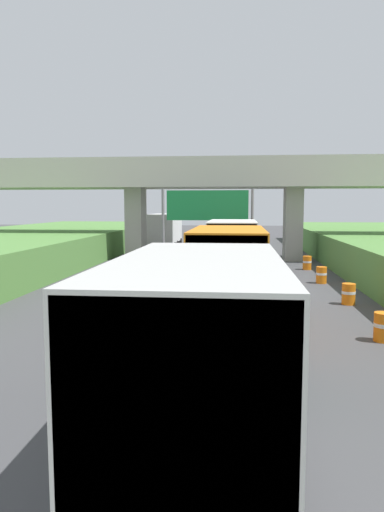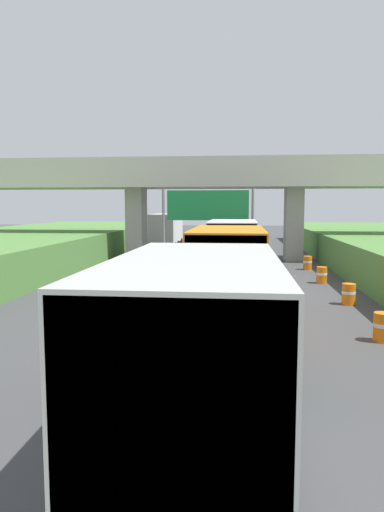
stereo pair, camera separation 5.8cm
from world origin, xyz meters
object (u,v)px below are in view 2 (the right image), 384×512
object	(u,v)px
truck_red	(233,249)
construction_barrel_2	(349,294)
truck_orange	(228,271)
overhead_highway_sign	(208,211)
construction_barrel_4	(308,263)
construction_barrel_1	(383,327)
construction_barrel_3	(322,275)
truck_green	(201,344)
truck_white	(167,230)

from	to	relation	value
truck_red	construction_barrel_2	xyz separation A→B (m)	(4.98, -3.97, -1.47)
truck_orange	construction_barrel_2	xyz separation A→B (m)	(5.00, 4.09, -1.47)
overhead_highway_sign	truck_red	xyz separation A→B (m)	(1.70, -5.65, -1.94)
truck_red	construction_barrel_4	bearing A→B (deg)	55.20
construction_barrel_1	construction_barrel_2	distance (m)	5.44
construction_barrel_3	construction_barrel_4	xyz separation A→B (m)	(0.01, 5.44, 0.00)
truck_green	truck_red	size ratio (longest dim) A/B	1.00
truck_white	construction_barrel_1	distance (m)	30.84
construction_barrel_4	construction_barrel_2	bearing A→B (deg)	-89.05
truck_orange	construction_barrel_3	xyz separation A→B (m)	(4.80, 9.53, -1.47)
overhead_highway_sign	construction_barrel_2	size ratio (longest dim) A/B	6.53
overhead_highway_sign	construction_barrel_3	world-z (taller)	overhead_highway_sign
construction_barrel_4	truck_orange	bearing A→B (deg)	-107.82
truck_red	construction_barrel_2	size ratio (longest dim) A/B	8.11
construction_barrel_2	truck_green	bearing A→B (deg)	-112.42
truck_orange	construction_barrel_1	distance (m)	5.20
truck_green	truck_white	world-z (taller)	same
truck_red	construction_barrel_2	bearing A→B (deg)	-38.57
truck_orange	truck_red	bearing A→B (deg)	89.91
truck_red	truck_orange	bearing A→B (deg)	-90.09
construction_barrel_2	construction_barrel_3	xyz separation A→B (m)	(-0.20, 5.44, 0.00)
overhead_highway_sign	construction_barrel_1	bearing A→B (deg)	-66.71
truck_green	construction_barrel_2	world-z (taller)	truck_green
construction_barrel_2	construction_barrel_3	size ratio (longest dim) A/B	1.00
truck_green	construction_barrel_4	bearing A→B (deg)	77.92
truck_red	truck_orange	distance (m)	8.07
truck_orange	construction_barrel_4	xyz separation A→B (m)	(4.81, 14.97, -1.47)
overhead_highway_sign	construction_barrel_3	xyz separation A→B (m)	(6.49, -4.18, -3.42)
truck_white	construction_barrel_4	bearing A→B (deg)	-47.39
truck_orange	construction_barrel_2	size ratio (longest dim) A/B	8.11
truck_red	truck_green	bearing A→B (deg)	-90.80
truck_red	construction_barrel_3	world-z (taller)	truck_red
truck_white	construction_barrel_2	bearing A→B (deg)	-63.60
overhead_highway_sign	construction_barrel_3	size ratio (longest dim) A/B	6.53
truck_red	construction_barrel_3	xyz separation A→B (m)	(4.79, 1.47, -1.47)
truck_green	construction_barrel_3	size ratio (longest dim) A/B	8.11
truck_orange	construction_barrel_3	bearing A→B (deg)	63.28
truck_green	overhead_highway_sign	bearing A→B (deg)	93.77
overhead_highway_sign	construction_barrel_4	distance (m)	7.45
truck_green	construction_barrel_4	xyz separation A→B (m)	(5.03, 23.52, -1.47)
construction_barrel_4	construction_barrel_1	bearing A→B (deg)	-90.06
overhead_highway_sign	truck_red	bearing A→B (deg)	-73.25
overhead_highway_sign	construction_barrel_4	xyz separation A→B (m)	(6.50, 1.26, -3.42)
overhead_highway_sign	truck_red	distance (m)	6.21
overhead_highway_sign	construction_barrel_3	bearing A→B (deg)	-32.79
truck_red	construction_barrel_1	distance (m)	10.66
overhead_highway_sign	truck_white	bearing A→B (deg)	109.59
construction_barrel_2	truck_red	bearing A→B (deg)	141.43
construction_barrel_2	construction_barrel_4	world-z (taller)	same
construction_barrel_3	construction_barrel_1	bearing A→B (deg)	-90.02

